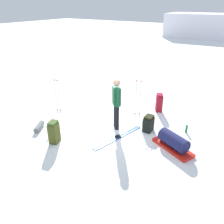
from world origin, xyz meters
TOP-DOWN VIEW (x-y plane):
  - ground_plane at (0.00, 0.00)m, footprint 80.00×80.00m
  - distant_snow_ridge at (-0.72, 24.22)m, footprint 12.86×5.92m
  - skier_standing at (-0.01, 0.27)m, footprint 0.42×0.44m
  - ski_pair_near at (0.37, -0.22)m, footprint 0.63×1.92m
  - backpack_large_dark at (-1.10, -1.48)m, footprint 0.32×0.37m
  - backpack_bright at (0.69, 2.25)m, footprint 0.35×0.39m
  - backpack_small_spare at (0.98, 0.67)m, footprint 0.27×0.37m
  - ski_poles_planted_near at (-2.52, 0.11)m, footprint 0.18×0.10m
  - ski_poles_planted_far at (0.16, 1.49)m, footprint 0.22×0.11m
  - gear_sled at (2.00, 0.14)m, footprint 1.33×0.94m
  - sleeping_mat_rolled at (-2.11, -1.22)m, footprint 0.43×0.57m
  - thermos_bottle at (2.07, 1.25)m, footprint 0.07×0.07m

SIDE VIEW (x-z plane):
  - ground_plane at x=0.00m, z-range 0.00..0.00m
  - ski_pair_near at x=0.37m, z-range -0.01..0.04m
  - sleeping_mat_rolled at x=-2.11m, z-range 0.00..0.18m
  - thermos_bottle at x=2.07m, z-range 0.00..0.26m
  - gear_sled at x=2.00m, z-range -0.02..0.47m
  - backpack_small_spare at x=0.98m, z-range -0.01..0.53m
  - backpack_large_dark at x=-1.10m, z-range -0.01..0.69m
  - backpack_bright at x=0.69m, z-range -0.01..0.69m
  - ski_poles_planted_near at x=-2.52m, z-range 0.07..1.36m
  - ski_poles_planted_far at x=0.16m, z-range 0.07..1.43m
  - skier_standing at x=-0.01m, z-range 0.10..1.80m
  - distant_snow_ridge at x=-0.72m, z-range 0.00..2.61m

